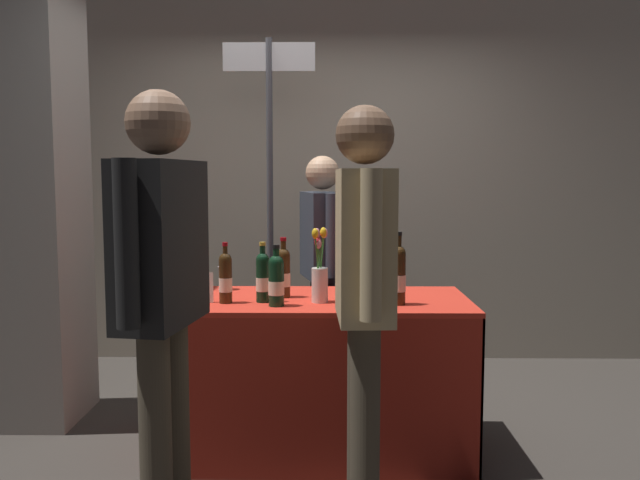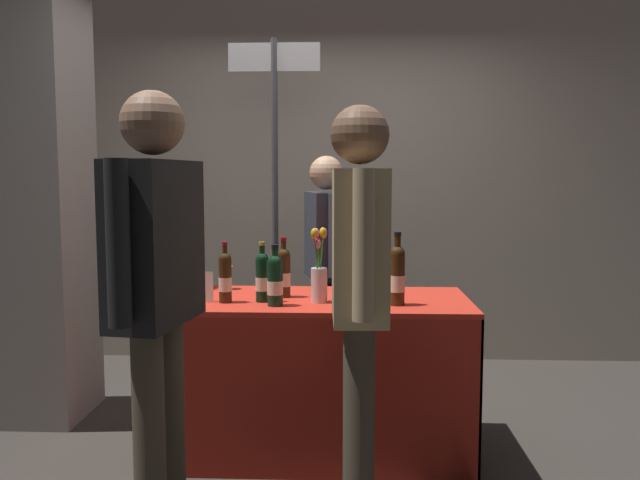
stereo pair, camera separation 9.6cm
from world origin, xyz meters
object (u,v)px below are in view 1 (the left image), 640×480
(concrete_pillar, at_px, (26,162))
(vendor_presenter, at_px, (322,254))
(flower_vase, at_px, (320,274))
(wine_glass_near_vendor, at_px, (224,273))
(featured_wine_bottle, at_px, (283,272))
(tasting_table, at_px, (320,346))
(booth_signpost, at_px, (270,168))
(taster_foreground_right, at_px, (364,275))
(display_bottle_0, at_px, (375,271))

(concrete_pillar, relative_size, vendor_presenter, 1.94)
(concrete_pillar, relative_size, flower_vase, 8.07)
(wine_glass_near_vendor, height_order, vendor_presenter, vendor_presenter)
(featured_wine_bottle, height_order, flower_vase, flower_vase)
(concrete_pillar, height_order, flower_vase, concrete_pillar)
(concrete_pillar, xyz_separation_m, tasting_table, (1.69, -0.43, -0.96))
(wine_glass_near_vendor, bearing_deg, booth_signpost, 79.07)
(flower_vase, distance_m, taster_foreground_right, 0.63)
(concrete_pillar, distance_m, taster_foreground_right, 2.24)
(display_bottle_0, xyz_separation_m, vendor_presenter, (-0.27, 0.85, -0.01))
(tasting_table, height_order, featured_wine_bottle, featured_wine_bottle)
(featured_wine_bottle, distance_m, wine_glass_near_vendor, 0.41)
(concrete_pillar, relative_size, taster_foreground_right, 1.77)
(taster_foreground_right, bearing_deg, wine_glass_near_vendor, 34.66)
(tasting_table, height_order, booth_signpost, booth_signpost)
(vendor_presenter, bearing_deg, featured_wine_bottle, -26.71)
(wine_glass_near_vendor, bearing_deg, display_bottle_0, -18.54)
(taster_foreground_right, bearing_deg, concrete_pillar, 56.50)
(tasting_table, height_order, taster_foreground_right, taster_foreground_right)
(concrete_pillar, distance_m, flower_vase, 1.86)
(featured_wine_bottle, xyz_separation_m, vendor_presenter, (0.19, 0.81, -0.00))
(concrete_pillar, distance_m, tasting_table, 1.99)
(display_bottle_0, bearing_deg, booth_signpost, 118.32)
(display_bottle_0, height_order, booth_signpost, booth_signpost)
(display_bottle_0, bearing_deg, concrete_pillar, 167.00)
(concrete_pillar, distance_m, featured_wine_bottle, 1.65)
(flower_vase, distance_m, vendor_presenter, 0.94)
(display_bottle_0, relative_size, taster_foreground_right, 0.20)
(wine_glass_near_vendor, bearing_deg, vendor_presenter, 47.32)
(concrete_pillar, distance_m, booth_signpost, 1.52)
(concrete_pillar, xyz_separation_m, wine_glass_near_vendor, (1.16, -0.18, -0.61))
(concrete_pillar, bearing_deg, taster_foreground_right, -31.19)
(featured_wine_bottle, relative_size, flower_vase, 0.83)
(featured_wine_bottle, xyz_separation_m, taster_foreground_right, (0.37, -0.73, 0.09))
(flower_vase, height_order, taster_foreground_right, taster_foreground_right)
(display_bottle_0, xyz_separation_m, booth_signpost, (-0.63, 1.18, 0.53))
(vendor_presenter, distance_m, booth_signpost, 0.73)
(wine_glass_near_vendor, bearing_deg, taster_foreground_right, -53.03)
(taster_foreground_right, bearing_deg, display_bottle_0, -10.04)
(concrete_pillar, bearing_deg, featured_wine_bottle, -15.22)
(featured_wine_bottle, bearing_deg, taster_foreground_right, -62.73)
(tasting_table, xyz_separation_m, taster_foreground_right, (0.19, -0.70, 0.48))
(featured_wine_bottle, xyz_separation_m, display_bottle_0, (0.47, -0.05, 0.01))
(taster_foreground_right, bearing_deg, tasting_table, 12.50)
(featured_wine_bottle, bearing_deg, display_bottle_0, -5.60)
(wine_glass_near_vendor, height_order, booth_signpost, booth_signpost)
(tasting_table, xyz_separation_m, vendor_presenter, (0.01, 0.83, 0.38))
(featured_wine_bottle, relative_size, taster_foreground_right, 0.18)
(featured_wine_bottle, distance_m, taster_foreground_right, 0.82)
(display_bottle_0, xyz_separation_m, flower_vase, (-0.28, -0.09, 0.00))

